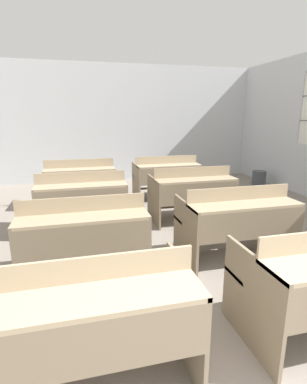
{
  "coord_description": "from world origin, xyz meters",
  "views": [
    {
      "loc": [
        -0.94,
        -0.19,
        1.61
      ],
      "look_at": [
        -0.1,
        3.1,
        0.75
      ],
      "focal_mm": 28.0,
      "sensor_mm": 36.0,
      "label": 1
    }
  ],
  "objects_px": {
    "bench_second_left": "(84,233)",
    "bench_back_right": "(166,175)",
    "bench_back_left": "(80,180)",
    "bench_third_right": "(192,191)",
    "bench_third_left": "(82,198)",
    "wastepaper_bin": "(259,178)",
    "bench_front_left": "(91,316)",
    "bench_second_right": "(237,219)"
  },
  "relations": [
    {
      "from": "bench_third_right",
      "to": "bench_back_right",
      "type": "height_order",
      "value": "same"
    },
    {
      "from": "bench_second_left",
      "to": "bench_second_right",
      "type": "xyz_separation_m",
      "value": [
        1.7,
        -0.0,
        0.0
      ]
    },
    {
      "from": "bench_second_right",
      "to": "bench_back_left",
      "type": "distance_m",
      "value": 3.16
    },
    {
      "from": "bench_front_left",
      "to": "bench_back_right",
      "type": "relative_size",
      "value": 1.0
    },
    {
      "from": "bench_second_left",
      "to": "wastepaper_bin",
      "type": "xyz_separation_m",
      "value": [
        4.15,
        3.26,
        -0.3
      ]
    },
    {
      "from": "bench_second_right",
      "to": "wastepaper_bin",
      "type": "bearing_deg",
      "value": 53.15
    },
    {
      "from": "bench_front_left",
      "to": "bench_third_left",
      "type": "bearing_deg",
      "value": 89.85
    },
    {
      "from": "bench_front_left",
      "to": "bench_second_left",
      "type": "xyz_separation_m",
      "value": [
        -0.0,
        1.32,
        0.0
      ]
    },
    {
      "from": "bench_second_left",
      "to": "bench_third_left",
      "type": "xyz_separation_m",
      "value": [
        0.01,
        1.36,
        0.0
      ]
    },
    {
      "from": "bench_third_left",
      "to": "wastepaper_bin",
      "type": "distance_m",
      "value": 4.56
    },
    {
      "from": "bench_back_right",
      "to": "wastepaper_bin",
      "type": "height_order",
      "value": "bench_back_right"
    },
    {
      "from": "bench_front_left",
      "to": "bench_third_left",
      "type": "relative_size",
      "value": 1.0
    },
    {
      "from": "bench_second_left",
      "to": "bench_second_right",
      "type": "distance_m",
      "value": 1.7
    },
    {
      "from": "bench_back_right",
      "to": "bench_third_left",
      "type": "bearing_deg",
      "value": -141.11
    },
    {
      "from": "bench_second_right",
      "to": "bench_back_right",
      "type": "distance_m",
      "value": 2.71
    },
    {
      "from": "bench_front_left",
      "to": "bench_back_left",
      "type": "bearing_deg",
      "value": 89.93
    },
    {
      "from": "wastepaper_bin",
      "to": "bench_second_left",
      "type": "bearing_deg",
      "value": -141.83
    },
    {
      "from": "bench_back_left",
      "to": "bench_second_left",
      "type": "bearing_deg",
      "value": -90.12
    },
    {
      "from": "bench_back_right",
      "to": "bench_third_right",
      "type": "bearing_deg",
      "value": -89.55
    },
    {
      "from": "bench_back_right",
      "to": "bench_back_left",
      "type": "bearing_deg",
      "value": -178.84
    },
    {
      "from": "bench_back_left",
      "to": "bench_back_right",
      "type": "distance_m",
      "value": 1.67
    },
    {
      "from": "bench_third_left",
      "to": "wastepaper_bin",
      "type": "bearing_deg",
      "value": 24.65
    },
    {
      "from": "bench_front_left",
      "to": "bench_second_left",
      "type": "relative_size",
      "value": 1.0
    },
    {
      "from": "bench_third_left",
      "to": "bench_back_left",
      "type": "bearing_deg",
      "value": 90.09
    },
    {
      "from": "bench_second_left",
      "to": "bench_back_left",
      "type": "distance_m",
      "value": 2.67
    },
    {
      "from": "bench_second_left",
      "to": "bench_third_left",
      "type": "height_order",
      "value": "same"
    },
    {
      "from": "bench_back_left",
      "to": "bench_back_right",
      "type": "height_order",
      "value": "same"
    },
    {
      "from": "bench_back_left",
      "to": "wastepaper_bin",
      "type": "bearing_deg",
      "value": 8.1
    },
    {
      "from": "bench_back_left",
      "to": "wastepaper_bin",
      "type": "xyz_separation_m",
      "value": [
        4.14,
        0.59,
        -0.3
      ]
    },
    {
      "from": "bench_second_right",
      "to": "wastepaper_bin",
      "type": "height_order",
      "value": "bench_second_right"
    },
    {
      "from": "bench_third_left",
      "to": "bench_back_right",
      "type": "relative_size",
      "value": 1.0
    },
    {
      "from": "bench_third_right",
      "to": "wastepaper_bin",
      "type": "bearing_deg",
      "value": 37.85
    },
    {
      "from": "bench_third_right",
      "to": "bench_back_left",
      "type": "bearing_deg",
      "value": 141.72
    },
    {
      "from": "bench_back_right",
      "to": "wastepaper_bin",
      "type": "distance_m",
      "value": 2.55
    },
    {
      "from": "bench_third_right",
      "to": "bench_back_left",
      "type": "distance_m",
      "value": 2.14
    },
    {
      "from": "bench_front_left",
      "to": "bench_third_right",
      "type": "height_order",
      "value": "same"
    },
    {
      "from": "bench_second_left",
      "to": "bench_back_right",
      "type": "relative_size",
      "value": 1.0
    },
    {
      "from": "bench_third_right",
      "to": "wastepaper_bin",
      "type": "distance_m",
      "value": 3.13
    },
    {
      "from": "wastepaper_bin",
      "to": "bench_back_left",
      "type": "bearing_deg",
      "value": -171.9
    },
    {
      "from": "bench_third_left",
      "to": "wastepaper_bin",
      "type": "relative_size",
      "value": 3.61
    },
    {
      "from": "bench_second_right",
      "to": "bench_third_left",
      "type": "distance_m",
      "value": 2.17
    },
    {
      "from": "bench_back_right",
      "to": "wastepaper_bin",
      "type": "xyz_separation_m",
      "value": [
        2.47,
        0.56,
        -0.3
      ]
    }
  ]
}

